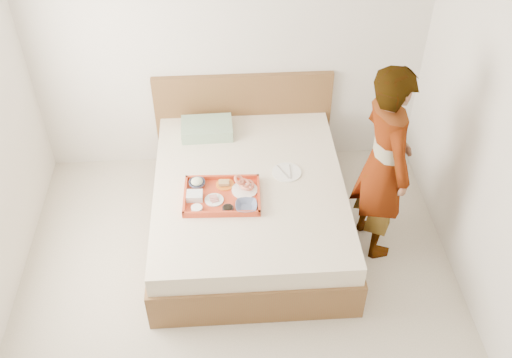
{
  "coord_description": "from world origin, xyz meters",
  "views": [
    {
      "loc": [
        -0.05,
        -2.55,
        3.71
      ],
      "look_at": [
        0.17,
        0.9,
        0.65
      ],
      "focal_mm": 40.91,
      "sensor_mm": 36.0,
      "label": 1
    }
  ],
  "objects_px": {
    "tray": "(222,196)",
    "person": "(384,164)",
    "dinner_plate": "(287,172)",
    "bed": "(249,205)"
  },
  "relations": [
    {
      "from": "bed",
      "to": "person",
      "type": "bearing_deg",
      "value": -11.63
    },
    {
      "from": "tray",
      "to": "person",
      "type": "height_order",
      "value": "person"
    },
    {
      "from": "dinner_plate",
      "to": "tray",
      "type": "bearing_deg",
      "value": -153.58
    },
    {
      "from": "tray",
      "to": "dinner_plate",
      "type": "xyz_separation_m",
      "value": [
        0.54,
        0.27,
        -0.02
      ]
    },
    {
      "from": "bed",
      "to": "tray",
      "type": "xyz_separation_m",
      "value": [
        -0.23,
        -0.18,
        0.29
      ]
    },
    {
      "from": "tray",
      "to": "person",
      "type": "relative_size",
      "value": 0.35
    },
    {
      "from": "dinner_plate",
      "to": "person",
      "type": "xyz_separation_m",
      "value": [
        0.7,
        -0.31,
        0.31
      ]
    },
    {
      "from": "tray",
      "to": "person",
      "type": "distance_m",
      "value": 1.28
    },
    {
      "from": "bed",
      "to": "person",
      "type": "xyz_separation_m",
      "value": [
        1.02,
        -0.21,
        0.58
      ]
    },
    {
      "from": "dinner_plate",
      "to": "person",
      "type": "bearing_deg",
      "value": -23.46
    }
  ]
}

